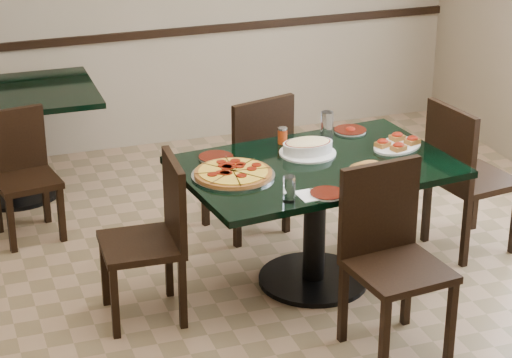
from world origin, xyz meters
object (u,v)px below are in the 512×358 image
object	(u,v)px
back_table	(8,123)
chair_far	(253,157)
chair_left	(156,231)
chair_near	(390,248)
pepperoni_pizza	(233,173)
back_chair_near	(22,168)
chair_right	(463,170)
lasagna_casserole	(308,146)
main_table	(315,193)
bread_basket	(367,170)
bruschetta_platter	(397,143)

from	to	relation	value
back_table	chair_far	distance (m)	1.82
chair_left	chair_near	bearing A→B (deg)	60.22
back_table	pepperoni_pizza	distance (m)	2.19
chair_far	back_chair_near	xyz separation A→B (m)	(-1.38, 0.50, -0.08)
chair_right	lasagna_casserole	size ratio (longest dim) A/B	2.91
back_table	main_table	bearing A→B (deg)	-50.89
chair_far	lasagna_casserole	xyz separation A→B (m)	(0.13, -0.57, 0.27)
back_table	bread_basket	xyz separation A→B (m)	(1.71, -2.16, 0.27)
back_table	chair_far	size ratio (longest dim) A/B	1.31
lasagna_casserole	bread_basket	bearing A→B (deg)	-66.34
bread_basket	back_table	bearing A→B (deg)	121.21
chair_far	chair_right	world-z (taller)	chair_right
chair_near	chair_right	size ratio (longest dim) A/B	1.02
back_table	back_chair_near	bearing A→B (deg)	-88.66
chair_right	lasagna_casserole	xyz separation A→B (m)	(-1.00, 0.07, 0.26)
back_table	bread_basket	world-z (taller)	bread_basket
back_table	chair_near	distance (m)	3.10
chair_right	chair_left	bearing A→B (deg)	85.55
back_table	back_chair_near	world-z (taller)	back_chair_near
main_table	back_chair_near	xyz separation A→B (m)	(-1.51, 1.23, -0.11)
back_chair_near	bruschetta_platter	distance (m)	2.38
back_chair_near	pepperoni_pizza	xyz separation A→B (m)	(1.01, -1.25, 0.31)
chair_near	lasagna_casserole	size ratio (longest dim) A/B	2.98
chair_right	bread_basket	world-z (taller)	chair_right
main_table	bruschetta_platter	xyz separation A→B (m)	(0.55, 0.08, 0.21)
back_table	lasagna_casserole	distance (m)	2.34
chair_left	lasagna_casserole	size ratio (longest dim) A/B	2.77
chair_near	chair_left	xyz separation A→B (m)	(-1.06, 0.68, -0.04)
main_table	chair_far	xyz separation A→B (m)	(-0.12, 0.73, -0.04)
bruschetta_platter	chair_near	bearing A→B (deg)	-145.47
chair_near	chair_right	distance (m)	1.22
chair_far	chair_left	size ratio (longest dim) A/B	1.03
lasagna_casserole	back_chair_near	bearing A→B (deg)	145.10
back_table	chair_left	distance (m)	2.04
main_table	bread_basket	distance (m)	0.39
chair_near	pepperoni_pizza	bearing A→B (deg)	123.60
chair_right	bruschetta_platter	bearing A→B (deg)	81.81
chair_left	pepperoni_pizza	size ratio (longest dim) A/B	1.98
chair_near	bread_basket	bearing A→B (deg)	73.49
back_table	chair_far	xyz separation A→B (m)	(1.39, -1.17, 0.01)
chair_far	chair_left	distance (m)	1.14
main_table	chair_near	bearing A→B (deg)	-88.08
chair_far	bread_basket	world-z (taller)	chair_far
lasagna_casserole	chair_far	bearing A→B (deg)	103.59
chair_left	bruschetta_platter	size ratio (longest dim) A/B	2.22
chair_far	chair_left	xyz separation A→B (m)	(-0.83, -0.79, -0.02)
bruschetta_platter	back_chair_near	bearing A→B (deg)	123.74
chair_left	main_table	bearing A→B (deg)	96.34
back_table	back_chair_near	xyz separation A→B (m)	(0.01, -0.67, -0.07)
back_table	chair_near	size ratio (longest dim) A/B	1.26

